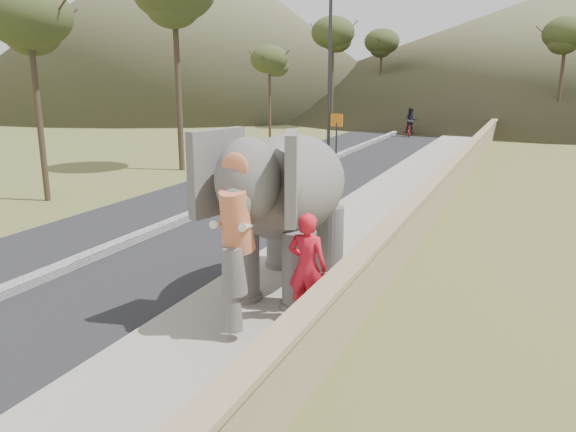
# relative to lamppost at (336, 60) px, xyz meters

# --- Properties ---
(ground) EXTENTS (160.00, 160.00, 0.00)m
(ground) POSITION_rel_lamppost_xyz_m (4.69, -17.61, -4.87)
(ground) COLOR olive
(ground) RESTS_ON ground
(road) EXTENTS (7.00, 120.00, 0.03)m
(road) POSITION_rel_lamppost_xyz_m (-0.31, -7.61, -4.86)
(road) COLOR black
(road) RESTS_ON ground
(median) EXTENTS (0.35, 120.00, 0.22)m
(median) POSITION_rel_lamppost_xyz_m (-0.31, -7.61, -4.76)
(median) COLOR black
(median) RESTS_ON ground
(walkway) EXTENTS (3.00, 120.00, 0.15)m
(walkway) POSITION_rel_lamppost_xyz_m (4.69, -7.61, -4.80)
(walkway) COLOR #9E9687
(walkway) RESTS_ON ground
(parapet) EXTENTS (0.30, 120.00, 1.10)m
(parapet) POSITION_rel_lamppost_xyz_m (6.34, -7.61, -4.32)
(parapet) COLOR tan
(parapet) RESTS_ON ground
(lamppost) EXTENTS (1.76, 0.36, 8.00)m
(lamppost) POSITION_rel_lamppost_xyz_m (0.00, 0.00, 0.00)
(lamppost) COLOR #2B2B30
(lamppost) RESTS_ON ground
(signboard) EXTENTS (0.60, 0.08, 2.40)m
(signboard) POSITION_rel_lamppost_xyz_m (0.19, -0.26, -3.23)
(signboard) COLOR #2D2D33
(signboard) RESTS_ON ground
(hill_left) EXTENTS (60.00, 60.00, 22.00)m
(hill_left) POSITION_rel_lamppost_xyz_m (-33.31, 37.39, 6.13)
(hill_left) COLOR brown
(hill_left) RESTS_ON ground
(hill_far) EXTENTS (80.00, 80.00, 14.00)m
(hill_far) POSITION_rel_lamppost_xyz_m (9.69, 52.39, 2.13)
(hill_far) COLOR brown
(hill_far) RESTS_ON ground
(elephant_and_man) EXTENTS (2.53, 4.52, 3.18)m
(elephant_and_man) POSITION_rel_lamppost_xyz_m (4.71, -16.41, -3.15)
(elephant_and_man) COLOR slate
(elephant_and_man) RESTS_ON ground
(motorcyclist) EXTENTS (1.04, 1.69, 2.02)m
(motorcyclist) POSITION_rel_lamppost_xyz_m (1.03, 13.09, -4.04)
(motorcyclist) COLOR maroon
(motorcyclist) RESTS_ON ground
(trees) EXTENTS (47.71, 43.73, 9.23)m
(trees) POSITION_rel_lamppost_xyz_m (6.66, 11.62, -0.83)
(trees) COLOR #473828
(trees) RESTS_ON ground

